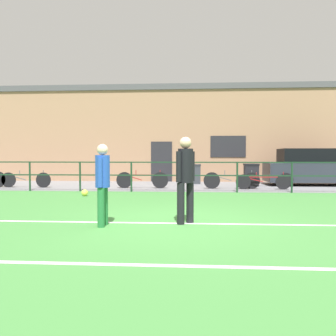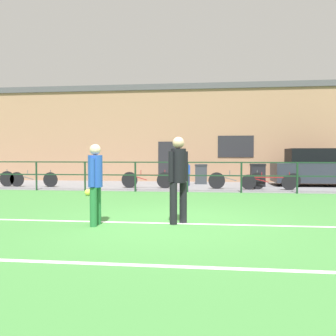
% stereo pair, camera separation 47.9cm
% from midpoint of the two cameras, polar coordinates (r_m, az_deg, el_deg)
% --- Properties ---
extents(ground, '(60.00, 44.00, 0.04)m').
position_cam_midpoint_polar(ground, '(7.40, 2.10, -8.97)').
color(ground, '#42843D').
extents(field_line_touchline, '(36.00, 0.11, 0.00)m').
position_cam_midpoint_polar(field_line_touchline, '(7.29, 2.04, -8.95)').
color(field_line_touchline, white).
rests_on(field_line_touchline, ground).
extents(field_line_hash, '(36.00, 0.11, 0.00)m').
position_cam_midpoint_polar(field_line_hash, '(4.63, -0.87, -15.51)').
color(field_line_hash, white).
rests_on(field_line_hash, ground).
extents(pavement_strip, '(48.00, 5.00, 0.02)m').
position_cam_midpoint_polar(pavement_strip, '(15.81, 4.59, -2.94)').
color(pavement_strip, slate).
rests_on(pavement_strip, ground).
extents(perimeter_fence, '(36.07, 0.07, 1.15)m').
position_cam_midpoint_polar(perimeter_fence, '(13.27, 4.20, -0.71)').
color(perimeter_fence, '#193823').
rests_on(perimeter_fence, ground).
extents(clubhouse_facade, '(28.00, 2.56, 5.09)m').
position_cam_midpoint_polar(clubhouse_facade, '(19.48, 5.02, 5.50)').
color(clubhouse_facade, '#A37A5B').
rests_on(clubhouse_facade, ground).
extents(player_goalkeeper, '(0.37, 0.38, 1.77)m').
position_cam_midpoint_polar(player_goalkeeper, '(7.17, 3.61, -1.06)').
color(player_goalkeeper, black).
rests_on(player_goalkeeper, ground).
extents(player_striker, '(0.28, 0.44, 1.62)m').
position_cam_midpoint_polar(player_striker, '(7.08, -9.81, -1.84)').
color(player_striker, '#237038').
rests_on(player_striker, ground).
extents(soccer_ball_match, '(0.23, 0.23, 0.23)m').
position_cam_midpoint_polar(soccer_ball_match, '(12.42, -11.77, -3.88)').
color(soccer_ball_match, '#E5E04C').
rests_on(soccer_ball_match, ground).
extents(spectator_child, '(0.30, 0.19, 1.11)m').
position_cam_midpoint_polar(spectator_child, '(15.82, 3.95, -0.61)').
color(spectator_child, '#232D4C').
rests_on(spectator_child, pavement_strip).
extents(parked_car_red, '(4.24, 1.91, 1.67)m').
position_cam_midpoint_polar(parked_car_red, '(17.29, 24.23, -0.03)').
color(parked_car_red, '#282D38').
rests_on(parked_car_red, pavement_strip).
extents(bicycle_parked_0, '(2.17, 0.04, 0.77)m').
position_cam_midpoint_polar(bicycle_parked_0, '(14.66, -2.50, -1.92)').
color(bicycle_parked_0, black).
rests_on(bicycle_parked_0, pavement_strip).
extents(bicycle_parked_2, '(2.17, 0.04, 0.74)m').
position_cam_midpoint_polar(bicycle_parked_2, '(16.23, -20.19, -1.71)').
color(bicycle_parked_2, black).
rests_on(bicycle_parked_2, pavement_strip).
extents(bicycle_parked_3, '(2.18, 0.04, 0.71)m').
position_cam_midpoint_polar(bicycle_parked_3, '(14.55, 16.92, -2.17)').
color(bicycle_parked_3, black).
rests_on(bicycle_parked_3, pavement_strip).
extents(bicycle_parked_4, '(2.29, 0.04, 0.77)m').
position_cam_midpoint_polar(bicycle_parked_4, '(14.54, 12.00, -1.99)').
color(bicycle_parked_4, black).
rests_on(bicycle_parked_4, pavement_strip).
extents(trash_bin_0, '(0.58, 0.50, 0.94)m').
position_cam_midpoint_polar(trash_bin_0, '(16.88, 6.20, -0.97)').
color(trash_bin_0, '#33383D').
rests_on(trash_bin_0, pavement_strip).
extents(trash_bin_1, '(0.64, 0.55, 1.00)m').
position_cam_midpoint_polar(trash_bin_1, '(16.01, 15.17, -1.10)').
color(trash_bin_1, black).
rests_on(trash_bin_1, pavement_strip).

